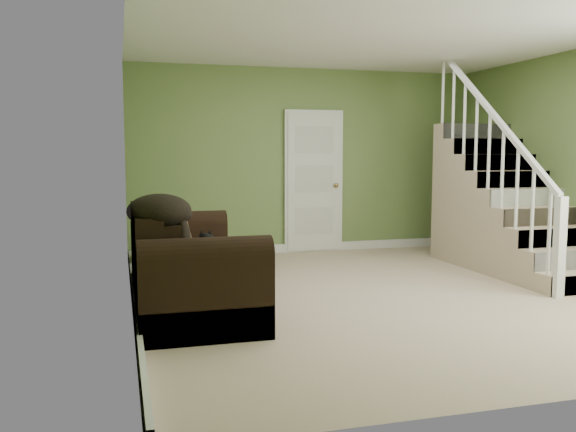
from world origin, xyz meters
TOP-DOWN VIEW (x-y plane):
  - floor at (0.00, 0.00)m, footprint 5.00×5.50m
  - ceiling at (0.00, 0.00)m, footprint 5.00×5.50m
  - wall_back at (0.00, 2.75)m, footprint 5.00×0.04m
  - wall_left at (-2.50, 0.00)m, footprint 0.04×5.50m
  - baseboard_back at (0.00, 2.72)m, footprint 5.00×0.04m
  - baseboard_left at (-2.47, 0.00)m, footprint 0.04×5.50m
  - door at (0.10, 2.71)m, footprint 0.86×0.12m
  - staircase at (1.99, 0.97)m, footprint 1.00×2.51m
  - sofa at (-2.02, -0.03)m, footprint 1.01×2.34m
  - side_table at (-2.19, 1.91)m, footprint 0.53×0.53m
  - cat at (-1.84, -0.20)m, footprint 0.26×0.54m
  - banana at (-1.80, -0.26)m, footprint 0.06×0.19m
  - throw_pillow at (-2.02, 0.73)m, footprint 0.29×0.49m
  - throw_blanket at (-2.28, -0.63)m, footprint 0.54×0.69m

SIDE VIEW (x-z plane):
  - floor at x=0.00m, z-range -0.01..0.01m
  - baseboard_back at x=0.00m, z-range 0.00..0.12m
  - baseboard_left at x=-2.47m, z-range 0.00..0.12m
  - side_table at x=-2.19m, z-range -0.10..0.67m
  - sofa at x=-2.02m, z-range -0.11..0.82m
  - banana at x=-1.80m, z-range 0.50..0.56m
  - cat at x=-1.84m, z-range 0.47..0.73m
  - staircase at x=1.99m, z-range -0.77..2.05m
  - throw_pillow at x=-2.02m, z-range 0.47..0.94m
  - throw_blanket at x=-2.28m, z-range 0.82..1.10m
  - door at x=0.10m, z-range 0.00..2.02m
  - wall_back at x=0.00m, z-range 0.00..2.60m
  - wall_left at x=-2.50m, z-range 0.00..2.60m
  - ceiling at x=0.00m, z-range 2.60..2.60m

